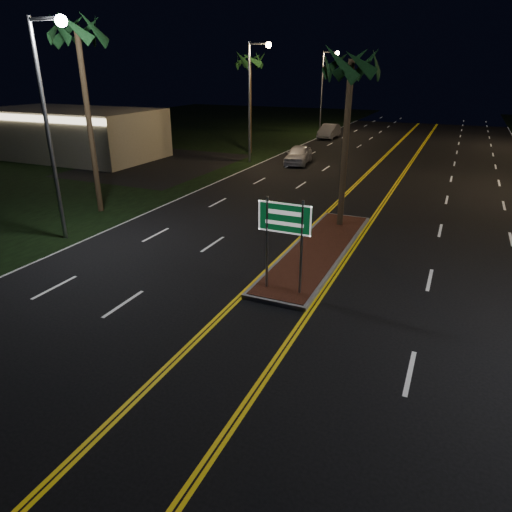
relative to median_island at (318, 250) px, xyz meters
The scene contains 13 objects.
ground 7.00m from the median_island, 90.00° to the right, with size 120.00×120.00×0.00m, color black.
grass_left 34.99m from the median_island, 149.04° to the left, with size 40.00×110.00×0.01m, color black.
median_island is the anchor object (origin of this frame).
highway_sign 4.80m from the median_island, 90.00° to the right, with size 1.80×0.08×3.20m.
commercial_building 29.13m from the median_island, 153.45° to the left, with size 15.00×8.12×4.00m.
streetlight_left_near 12.36m from the median_island, 164.22° to the right, with size 1.91×0.44×9.00m.
streetlight_left_mid 20.80m from the median_island, 121.98° to the left, with size 1.91×0.44×9.00m.
streetlight_left_far 38.89m from the median_island, 106.00° to the left, with size 1.91×0.44×9.00m.
palm_median 8.00m from the median_island, 90.00° to the left, with size 2.40×2.40×8.30m.
palm_left_near 15.20m from the median_island, behind, with size 2.40×2.40×9.80m.
palm_left_far 25.76m from the median_island, 121.36° to the left, with size 2.40×2.40×8.80m.
car_near 19.30m from the median_island, 111.59° to the left, with size 2.17×5.05×1.68m, color silver.
car_far 34.60m from the median_island, 104.85° to the left, with size 2.22×5.17×1.72m, color #B5B6BF.
Camera 1 is at (4.81, -10.28, 7.10)m, focal length 32.00 mm.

